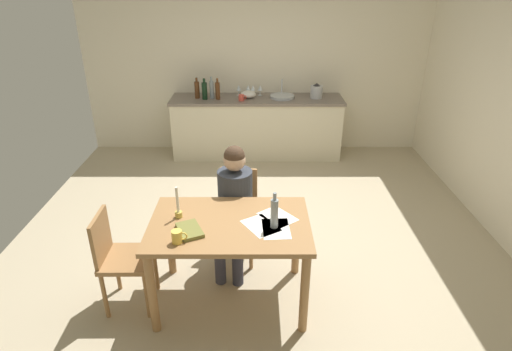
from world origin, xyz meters
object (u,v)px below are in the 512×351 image
teacup_on_counter (243,98)px  person_seated (235,201)px  stovetop_kettle (318,91)px  wine_glass_back_left (249,88)px  wine_glass_back_right (240,88)px  sink_unit (283,96)px  wine_glass_near_sink (261,88)px  book_cookery (190,231)px  mixing_bowl (250,94)px  chair_at_table (238,210)px  wine_bottle_on_table (275,213)px  bottle_sauce (219,90)px  bottle_vinegar (206,90)px  book_magazine (191,230)px  bottle_oil (198,90)px  coffee_mug (179,236)px  wine_glass_by_kettle (254,88)px  bottle_wine_red (213,89)px  dining_table (231,235)px  chair_side_empty (121,256)px  candlestick (179,209)px

teacup_on_counter → person_seated: bearing=-89.8°
stovetop_kettle → wine_glass_back_left: bearing=171.5°
wine_glass_back_right → sink_unit: bearing=-12.7°
wine_glass_near_sink → wine_glass_back_right: 0.32m
book_cookery → mixing_bowl: mixing_bowl is taller
chair_at_table → stovetop_kettle: size_ratio=4.03×
wine_bottle_on_table → bottle_sauce: size_ratio=0.99×
bottle_vinegar → wine_glass_back_left: bearing=19.2°
bottle_vinegar → bottle_sauce: bearing=-0.8°
sink_unit → wine_glass_back_left: size_ratio=2.34×
book_magazine → bottle_sauce: bottle_sauce is taller
bottle_vinegar → teacup_on_counter: size_ratio=2.66×
bottle_oil → wine_bottle_on_table: bearing=-73.0°
chair_at_table → bottle_sauce: 2.58m
wine_glass_near_sink → person_seated: bearing=-95.2°
coffee_mug → bottle_vinegar: 3.45m
sink_unit → wine_bottle_on_table: bearing=-94.3°
mixing_bowl → stovetop_kettle: 1.00m
stovetop_kettle → wine_glass_by_kettle: bearing=170.9°
coffee_mug → bottle_wine_red: (-0.07, 3.48, 0.21)m
person_seated → book_cookery: size_ratio=5.12×
coffee_mug → stovetop_kettle: 3.80m
mixing_bowl → book_magazine: bearing=-96.7°
dining_table → chair_at_table: 0.68m
teacup_on_counter → bottle_sauce: bearing=167.2°
chair_side_empty → book_cookery: 0.68m
chair_at_table → bottle_oil: (-0.68, 2.56, 0.53)m
wine_glass_near_sink → candlestick: bearing=-101.8°
coffee_mug → bottle_oil: (-0.29, 3.49, 0.20)m
person_seated → sink_unit: (0.59, 2.72, 0.24)m
sink_unit → bottle_sauce: bottle_sauce is taller
chair_at_table → wine_glass_near_sink: bearing=84.8°
coffee_mug → book_cookery: 0.16m
book_cookery → sink_unit: 3.49m
dining_table → wine_glass_back_right: 3.40m
bottle_vinegar → wine_glass_back_right: 0.53m
wine_glass_near_sink → mixing_bowl: bearing=-142.0°
chair_at_table → stovetop_kettle: (1.07, 2.57, 0.50)m
wine_glass_near_sink → wine_glass_back_right: (-0.32, 0.00, 0.00)m
bottle_oil → teacup_on_counter: (0.65, -0.14, -0.08)m
wine_bottle_on_table → bottle_vinegar: bottle_vinegar is taller
sink_unit → mixing_bowl: (-0.50, 0.01, 0.03)m
person_seated → book_magazine: (-0.31, -0.65, 0.11)m
bottle_oil → teacup_on_counter: 0.67m
bottle_vinegar → coffee_mug: bearing=-87.1°
bottle_vinegar → book_magazine: bearing=-85.8°
bottle_oil → bottle_sauce: bearing=-10.9°
chair_side_empty → wine_glass_by_kettle: bearing=72.7°
candlestick → bottle_oil: bottle_oil is taller
bottle_oil → bottle_wine_red: bearing=-2.2°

